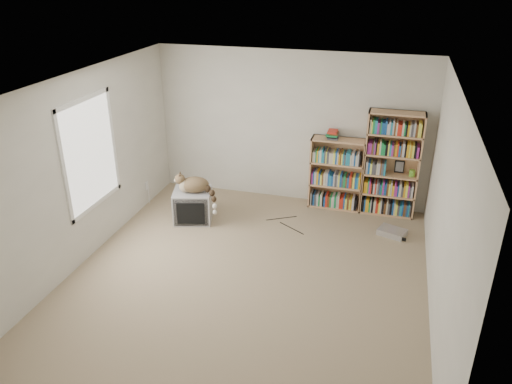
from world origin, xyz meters
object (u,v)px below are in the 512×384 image
(bookcase_short, at_px, (336,176))
(dvd_player, at_px, (392,232))
(bookcase_tall, at_px, (391,166))
(crt_tv, at_px, (193,205))
(cat, at_px, (197,188))

(bookcase_short, distance_m, dvd_player, 1.31)
(bookcase_tall, bearing_deg, crt_tv, -159.65)
(cat, xyz_separation_m, bookcase_tall, (2.81, 1.13, 0.22))
(bookcase_tall, bearing_deg, dvd_player, -80.51)
(cat, distance_m, bookcase_short, 2.28)
(cat, relative_size, bookcase_tall, 0.44)
(crt_tv, bearing_deg, bookcase_short, 11.90)
(crt_tv, xyz_separation_m, bookcase_short, (2.09, 1.09, 0.29))
(crt_tv, bearing_deg, dvd_player, -9.03)
(bookcase_short, bearing_deg, cat, -150.16)
(cat, height_order, bookcase_tall, bookcase_tall)
(bookcase_tall, xyz_separation_m, dvd_player, (0.12, -0.73, -0.76))
(cat, xyz_separation_m, dvd_player, (2.94, 0.40, -0.54))
(crt_tv, height_order, bookcase_tall, bookcase_tall)
(bookcase_tall, height_order, bookcase_short, bookcase_tall)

